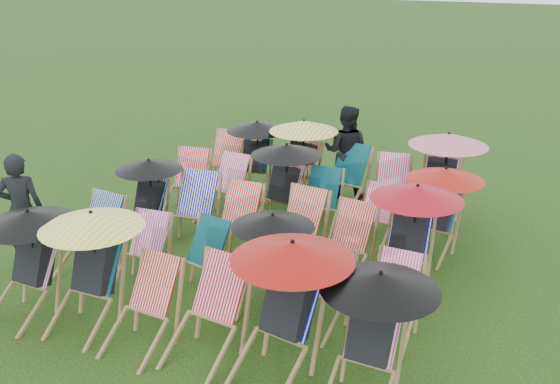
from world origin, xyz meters
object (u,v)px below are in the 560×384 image
at_px(deckchair_5, 369,336).
at_px(person_left, 21,210).
at_px(deckchair_0, 26,262).
at_px(person_rear, 346,152).
at_px(deckchair_29, 441,177).

height_order(deckchair_5, person_left, person_left).
height_order(deckchair_0, deckchair_5, deckchair_5).
distance_m(person_left, person_rear, 5.27).
height_order(deckchair_5, deckchair_29, deckchair_29).
xyz_separation_m(deckchair_0, deckchair_29, (3.93, 4.62, 0.07)).
bearing_deg(person_left, deckchair_29, -173.82).
relative_size(deckchair_0, person_left, 0.82).
height_order(deckchair_0, person_left, person_left).
distance_m(deckchair_5, person_left, 5.14).
bearing_deg(person_left, deckchair_5, 140.06).
bearing_deg(deckchair_0, deckchair_5, 4.81).
xyz_separation_m(deckchair_0, person_rear, (2.22, 5.14, 0.12)).
bearing_deg(deckchair_29, deckchair_5, -89.61).
height_order(deckchair_0, deckchair_29, deckchair_29).
relative_size(deckchair_0, deckchair_29, 0.90).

